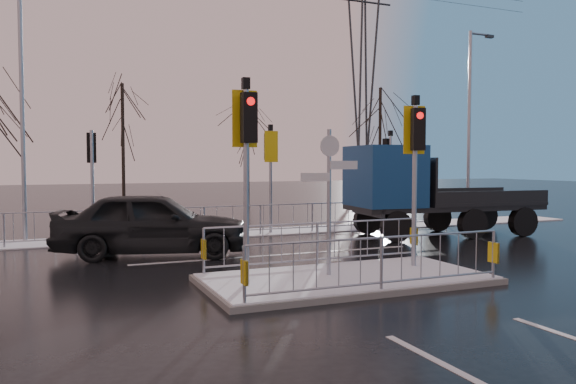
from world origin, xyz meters
name	(u,v)px	position (x,y,z in m)	size (l,w,h in m)	color
ground	(346,282)	(0.00, 0.00, 0.00)	(120.00, 120.00, 0.00)	black
snow_verge	(228,234)	(0.00, 8.60, 0.02)	(30.00, 2.00, 0.04)	white
lane_markings	(353,285)	(0.00, -0.33, 0.00)	(8.00, 11.38, 0.01)	silver
traffic_island	(345,264)	(-0.01, 0.01, 0.39)	(6.00, 3.04, 4.15)	slate
far_kerb_fixtures	(240,206)	(0.29, 8.09, 1.02)	(18.00, 0.65, 3.83)	#959AA3
car_far_lane	(153,223)	(-3.17, 5.06, 0.88)	(2.07, 5.15, 1.76)	black
flatbed_truck	(409,189)	(5.51, 5.60, 1.64)	(6.85, 3.07, 3.08)	black
tree_far_a	(123,121)	(-2.00, 22.00, 4.82)	(3.75, 3.75, 7.08)	black
tree_far_b	(248,137)	(6.00, 24.00, 4.18)	(3.25, 3.25, 6.14)	black
tree_far_c	(380,122)	(14.00, 21.00, 5.15)	(4.00, 4.00, 7.55)	black
street_lamp_right	(471,118)	(10.57, 8.50, 4.39)	(1.25, 0.18, 8.00)	#959AA3
street_lamp_left	(24,101)	(-6.43, 9.50, 4.49)	(1.25, 0.18, 8.20)	#959AA3
pylon_wires	(351,57)	(16.88, 30.00, 11.03)	(70.00, 2.38, 19.97)	#2D3033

